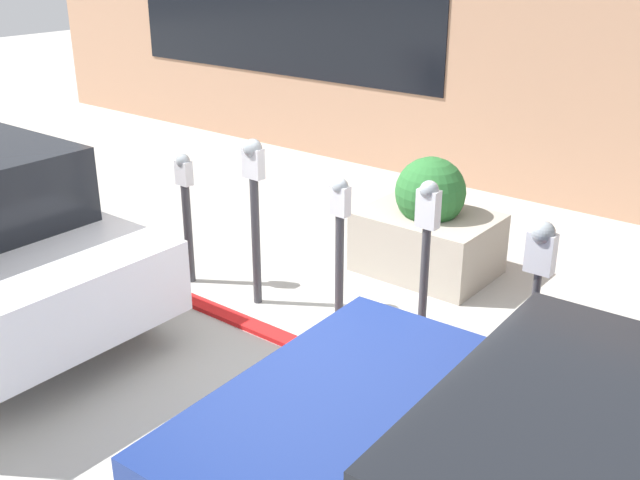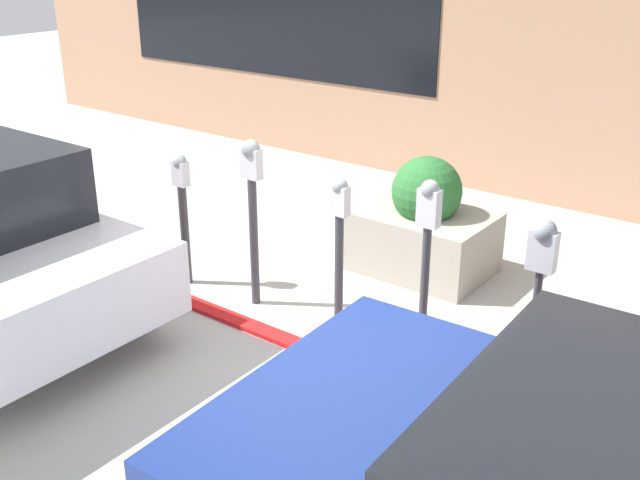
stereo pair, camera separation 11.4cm
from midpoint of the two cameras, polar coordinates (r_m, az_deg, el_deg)
name	(u,v)px [view 1 (the left image)]	position (r m, az deg, el deg)	size (l,w,h in m)	color
ground_plane	(314,347)	(6.04, 0.08, -8.14)	(40.00, 40.00, 0.00)	#ADAAA3
curb_strip	(308,349)	(5.98, -0.40, -8.28)	(19.00, 0.16, 0.04)	red
building_facade	(565,13)	(9.18, 18.50, 16.08)	(19.00, 0.17, 4.46)	tan
parking_meter_nearest	(539,271)	(5.01, 16.94, -2.27)	(0.18, 0.15, 1.40)	#38383D
parking_meter_second	(426,244)	(5.37, 8.69, -0.30)	(0.16, 0.13, 1.49)	#38383D
parking_meter_middle	(340,237)	(5.85, 2.07, 0.24)	(0.15, 0.13, 1.35)	#38383D
parking_meter_fourth	(254,194)	(6.36, -4.52, 3.48)	(0.19, 0.16, 1.50)	#38383D
parking_meter_farthest	(186,205)	(6.94, -9.70, 2.67)	(0.15, 0.13, 1.25)	#38383D
planter_box	(428,228)	(7.24, 8.70, 0.92)	(1.24, 0.93, 1.15)	#A39989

